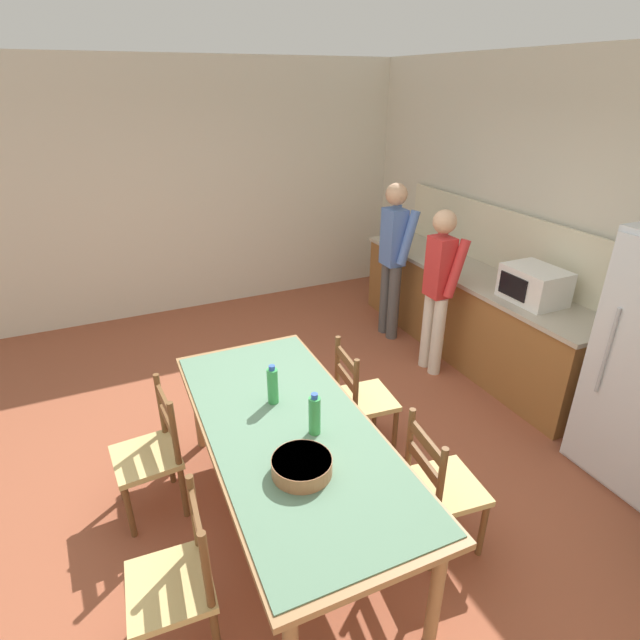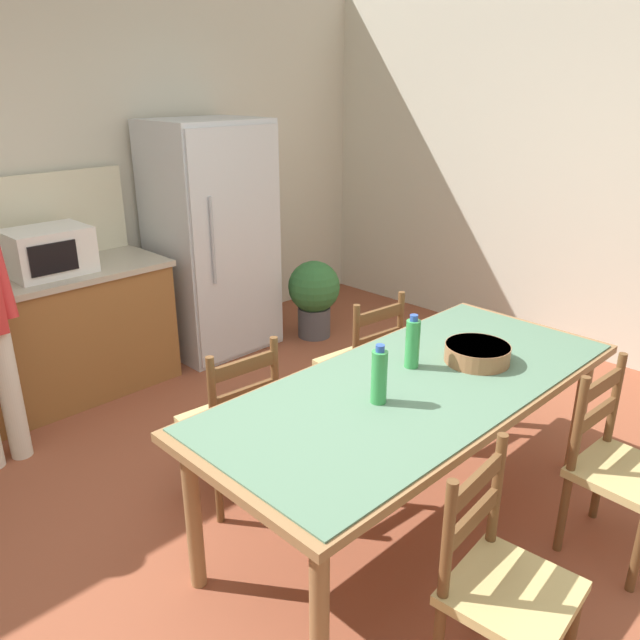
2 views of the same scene
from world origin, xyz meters
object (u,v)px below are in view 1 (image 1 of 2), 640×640
Objects in this scene: microwave at (534,285)px; bottle_off_centre at (315,415)px; dining_table at (289,436)px; chair_side_near_left at (152,454)px; chair_side_near_right at (178,582)px; person_at_counter at (439,285)px; serving_bowl at (302,465)px; chair_side_far_right at (440,487)px; chair_side_far_left at (362,399)px; person_at_sink at (393,254)px; bottle_near_centre at (273,385)px.

bottle_off_centre is at bearing -73.25° from microwave.
dining_table is 0.96m from chair_side_near_left.
chair_side_near_left is 1.00m from chair_side_near_right.
chair_side_near_left is (0.09, -3.28, -0.60)m from microwave.
person_at_counter is at bearing -140.28° from microwave.
serving_bowl is 0.35× the size of chair_side_far_right.
microwave is 0.55× the size of chair_side_far_left.
person_at_sink reaches higher than microwave.
chair_side_far_left reaches higher than dining_table.
chair_side_near_left is 1.00× the size of chair_side_far_right.
chair_side_far_left is at bearing 122.21° from dining_table.
serving_bowl is 0.35× the size of chair_side_near_left.
bottle_near_centre is 0.30× the size of chair_side_far_right.
chair_side_near_left reaches higher than dining_table.
chair_side_near_left is at bearing 62.72° from chair_side_far_right.
microwave is 0.55× the size of chair_side_near_left.
chair_side_near_left is at bearing -165.41° from person_at_counter.
chair_side_near_left and chair_side_far_right have the same top height.
bottle_near_centre reaches higher than chair_side_near_left.
person_at_sink is at bearing 114.68° from chair_side_near_left.
microwave is at bearing 106.75° from bottle_off_centre.
chair_side_near_left is at bearing -88.37° from microwave.
bottle_off_centre is at bearing 144.46° from serving_bowl.
bottle_near_centre is 1.19m from chair_side_far_right.
serving_bowl is (0.27, -0.20, -0.07)m from bottle_off_centre.
bottle_near_centre is 0.93m from chair_side_far_left.
bottle_near_centre is at bearing -154.36° from person_at_counter.
serving_bowl is 2.63m from person_at_counter.
chair_side_near_left is 3.22m from person_at_sink.
chair_side_far_right is at bearing 44.16° from bottle_near_centre.
chair_side_near_left is 0.56× the size of person_at_counter.
person_at_counter is (-1.62, 2.07, 0.08)m from serving_bowl.
dining_table is 0.96m from chair_side_near_right.
bottle_near_centre is 1.00× the size of bottle_off_centre.
chair_side_near_right is 0.56× the size of person_at_counter.
bottle_off_centre is at bearing -131.10° from person_at_sink.
chair_side_near_left reaches higher than serving_bowl.
person_at_counter is (-1.74, 1.23, 0.47)m from chair_side_far_right.
chair_side_near_right is (-0.02, -1.55, 0.00)m from chair_side_far_right.
bottle_off_centre is at bearing 116.16° from chair_side_near_right.
microwave reaches higher than bottle_near_centre.
chair_side_far_right is (0.78, 0.76, -0.46)m from bottle_near_centre.
chair_side_near_right is at bearing -57.86° from dining_table.
chair_side_far_left is (-0.60, 0.66, -0.46)m from bottle_off_centre.
chair_side_far_right is at bearing -125.21° from person_at_counter.
person_at_counter is (-1.35, 1.87, 0.01)m from bottle_off_centre.
person_at_counter is (-0.74, 1.21, 0.47)m from chair_side_far_left.
chair_side_far_left is (-0.49, 0.78, -0.26)m from dining_table.
chair_side_far_right is at bearing 92.75° from chair_side_near_right.
chair_side_far_right is at bearing 58.65° from bottle_off_centre.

